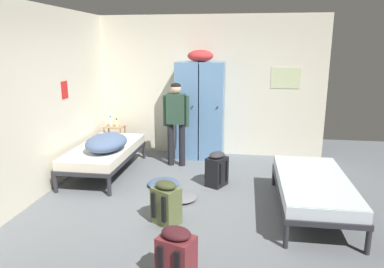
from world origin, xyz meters
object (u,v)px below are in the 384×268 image
bed_right (313,186)px  lotion_bottle (117,123)px  bed_left_rear (105,152)px  clothes_pile_denim (163,183)px  backpack_black (216,170)px  person_traveler (176,117)px  water_bottle (111,121)px  backpack_maroon (177,256)px  shelf_unit (115,137)px  backpack_olive (167,203)px  clothes_pile_grey (181,197)px  locker_bank (200,109)px  bedding_heap (106,142)px

bed_right → lotion_bottle: bearing=147.8°
bed_left_rear → clothes_pile_denim: 1.23m
lotion_bottle → backpack_black: 2.55m
bed_right → person_traveler: size_ratio=1.26×
water_bottle → backpack_maroon: 4.43m
shelf_unit → backpack_black: size_ratio=1.04×
bed_right → lotion_bottle: (-3.43, 2.16, 0.27)m
shelf_unit → bed_right: shelf_unit is taller
shelf_unit → water_bottle: 0.33m
person_traveler → clothes_pile_denim: (-0.02, -1.02, -0.87)m
lotion_bottle → backpack_olive: lotion_bottle is taller
bed_right → clothes_pile_grey: (-1.77, 0.14, -0.34)m
locker_bank → clothes_pile_grey: (-0.01, -2.08, -0.93)m
bedding_heap → water_bottle: (-0.47, 1.42, 0.04)m
water_bottle → backpack_black: water_bottle is taller
bedding_heap → water_bottle: size_ratio=4.36×
bed_left_rear → backpack_maroon: 3.24m
bed_right → clothes_pile_denim: bed_right is taller
locker_bank → backpack_maroon: 3.95m
bedding_heap → bed_left_rear: bearing=119.5°
water_bottle → backpack_olive: water_bottle is taller
shelf_unit → clothes_pile_grey: (1.73, -2.06, -0.30)m
bed_right → water_bottle: bearing=148.2°
locker_bank → backpack_black: size_ratio=3.76×
bed_right → lotion_bottle: lotion_bottle is taller
backpack_maroon → clothes_pile_grey: (-0.29, 1.80, -0.22)m
lotion_bottle → backpack_maroon: (1.95, -3.82, -0.39)m
lotion_bottle → clothes_pile_grey: 2.68m
locker_bank → person_traveler: bearing=-122.4°
bedding_heap → water_bottle: bearing=108.4°
bed_right → bedding_heap: (-3.11, 0.79, 0.24)m
locker_bank → backpack_olive: size_ratio=3.76×
locker_bank → shelf_unit: bearing=-179.3°
backpack_olive → clothes_pile_denim: bearing=105.1°
person_traveler → clothes_pile_denim: size_ratio=2.93×
shelf_unit → backpack_maroon: shelf_unit is taller
backpack_olive → shelf_unit: bearing=121.5°
backpack_olive → backpack_black: 1.41m
locker_bank → lotion_bottle: 1.70m
person_traveler → backpack_black: size_ratio=2.75×
backpack_maroon → backpack_black: bearing=86.3°
bedding_heap → backpack_olive: 1.89m
person_traveler → locker_bank: bearing=57.6°
bed_left_rear → clothes_pile_grey: (1.48, -0.91, -0.34)m
bed_left_rear → person_traveler: person_traveler is taller
locker_bank → backpack_olive: (-0.06, -2.76, -0.71)m
bed_left_rear → backpack_black: 1.95m
bed_left_rear → backpack_maroon: (1.77, -2.71, -0.12)m
bed_right → bed_left_rear: (-3.25, 1.05, 0.00)m
locker_bank → bed_right: size_ratio=1.09×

